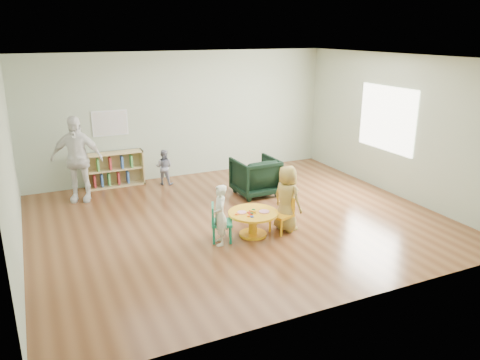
{
  "coord_description": "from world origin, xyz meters",
  "views": [
    {
      "loc": [
        -3.19,
        -7.02,
        3.22
      ],
      "look_at": [
        -0.09,
        -0.3,
        0.84
      ],
      "focal_mm": 35.0,
      "sensor_mm": 36.0,
      "label": 1
    }
  ],
  "objects_px": {
    "armchair": "(255,176)",
    "child_left": "(220,215)",
    "kid_chair_left": "(219,222)",
    "toddler": "(164,167)",
    "kid_chair_right": "(283,213)",
    "adult_caretaker": "(77,159)",
    "activity_table": "(253,219)",
    "bookshelf": "(114,169)",
    "child_right": "(287,198)"
  },
  "relations": [
    {
      "from": "activity_table",
      "to": "toddler",
      "type": "xyz_separation_m",
      "value": [
        -0.57,
        3.21,
        0.11
      ]
    },
    {
      "from": "child_left",
      "to": "toddler",
      "type": "height_order",
      "value": "child_left"
    },
    {
      "from": "adult_caretaker",
      "to": "toddler",
      "type": "bearing_deg",
      "value": 29.3
    },
    {
      "from": "armchair",
      "to": "toddler",
      "type": "relative_size",
      "value": 1.09
    },
    {
      "from": "bookshelf",
      "to": "child_right",
      "type": "height_order",
      "value": "child_right"
    },
    {
      "from": "kid_chair_right",
      "to": "bookshelf",
      "type": "height_order",
      "value": "bookshelf"
    },
    {
      "from": "kid_chair_left",
      "to": "toddler",
      "type": "bearing_deg",
      "value": -158.9
    },
    {
      "from": "bookshelf",
      "to": "armchair",
      "type": "bearing_deg",
      "value": -35.26
    },
    {
      "from": "activity_table",
      "to": "armchair",
      "type": "height_order",
      "value": "armchair"
    },
    {
      "from": "activity_table",
      "to": "child_left",
      "type": "xyz_separation_m",
      "value": [
        -0.61,
        -0.07,
        0.2
      ]
    },
    {
      "from": "activity_table",
      "to": "child_right",
      "type": "bearing_deg",
      "value": -3.08
    },
    {
      "from": "kid_chair_right",
      "to": "activity_table",
      "type": "bearing_deg",
      "value": 65.49
    },
    {
      "from": "activity_table",
      "to": "kid_chair_left",
      "type": "bearing_deg",
      "value": 176.29
    },
    {
      "from": "child_left",
      "to": "adult_caretaker",
      "type": "xyz_separation_m",
      "value": [
        -1.76,
        3.01,
        0.36
      ]
    },
    {
      "from": "kid_chair_right",
      "to": "toddler",
      "type": "relative_size",
      "value": 0.77
    },
    {
      "from": "bookshelf",
      "to": "child_left",
      "type": "relative_size",
      "value": 1.23
    },
    {
      "from": "kid_chair_right",
      "to": "adult_caretaker",
      "type": "distance_m",
      "value": 4.2
    },
    {
      "from": "bookshelf",
      "to": "child_right",
      "type": "bearing_deg",
      "value": -58.75
    },
    {
      "from": "armchair",
      "to": "toddler",
      "type": "bearing_deg",
      "value": -44.88
    },
    {
      "from": "adult_caretaker",
      "to": "child_right",
      "type": "bearing_deg",
      "value": -24.53
    },
    {
      "from": "kid_chair_right",
      "to": "kid_chair_left",
      "type": "bearing_deg",
      "value": 67.37
    },
    {
      "from": "kid_chair_left",
      "to": "toddler",
      "type": "relative_size",
      "value": 0.78
    },
    {
      "from": "child_right",
      "to": "armchair",
      "type": "bearing_deg",
      "value": -28.46
    },
    {
      "from": "bookshelf",
      "to": "child_left",
      "type": "xyz_separation_m",
      "value": [
        0.96,
        -3.63,
        0.12
      ]
    },
    {
      "from": "activity_table",
      "to": "child_right",
      "type": "relative_size",
      "value": 0.73
    },
    {
      "from": "child_left",
      "to": "child_right",
      "type": "height_order",
      "value": "child_right"
    },
    {
      "from": "activity_table",
      "to": "toddler",
      "type": "bearing_deg",
      "value": 100.07
    },
    {
      "from": "kid_chair_left",
      "to": "armchair",
      "type": "distance_m",
      "value": 2.32
    },
    {
      "from": "bookshelf",
      "to": "armchair",
      "type": "relative_size",
      "value": 1.42
    },
    {
      "from": "kid_chair_right",
      "to": "bookshelf",
      "type": "bearing_deg",
      "value": 12.79
    },
    {
      "from": "child_right",
      "to": "adult_caretaker",
      "type": "relative_size",
      "value": 0.66
    },
    {
      "from": "child_right",
      "to": "adult_caretaker",
      "type": "bearing_deg",
      "value": 26.79
    },
    {
      "from": "kid_chair_left",
      "to": "child_left",
      "type": "distance_m",
      "value": 0.2
    },
    {
      "from": "kid_chair_left",
      "to": "child_left",
      "type": "height_order",
      "value": "child_left"
    },
    {
      "from": "kid_chair_right",
      "to": "adult_caretaker",
      "type": "relative_size",
      "value": 0.36
    },
    {
      "from": "activity_table",
      "to": "armchair",
      "type": "distance_m",
      "value": 2.02
    },
    {
      "from": "kid_chair_right",
      "to": "bookshelf",
      "type": "xyz_separation_m",
      "value": [
        -2.1,
        3.63,
        0.04
      ]
    },
    {
      "from": "kid_chair_left",
      "to": "child_right",
      "type": "xyz_separation_m",
      "value": [
        1.19,
        -0.07,
        0.23
      ]
    },
    {
      "from": "activity_table",
      "to": "adult_caretaker",
      "type": "xyz_separation_m",
      "value": [
        -2.37,
        2.93,
        0.56
      ]
    },
    {
      "from": "armchair",
      "to": "bookshelf",
      "type": "bearing_deg",
      "value": -36.68
    },
    {
      "from": "kid_chair_left",
      "to": "kid_chair_right",
      "type": "bearing_deg",
      "value": 105.94
    },
    {
      "from": "armchair",
      "to": "child_left",
      "type": "bearing_deg",
      "value": 48.91
    },
    {
      "from": "activity_table",
      "to": "bookshelf",
      "type": "bearing_deg",
      "value": 113.83
    },
    {
      "from": "bookshelf",
      "to": "toddler",
      "type": "height_order",
      "value": "toddler"
    },
    {
      "from": "bookshelf",
      "to": "toddler",
      "type": "distance_m",
      "value": 1.06
    },
    {
      "from": "bookshelf",
      "to": "kid_chair_left",
      "type": "bearing_deg",
      "value": -74.33
    },
    {
      "from": "kid_chair_right",
      "to": "toddler",
      "type": "height_order",
      "value": "toddler"
    },
    {
      "from": "armchair",
      "to": "child_left",
      "type": "relative_size",
      "value": 0.87
    },
    {
      "from": "activity_table",
      "to": "adult_caretaker",
      "type": "bearing_deg",
      "value": 128.91
    },
    {
      "from": "child_left",
      "to": "child_right",
      "type": "bearing_deg",
      "value": 106.63
    }
  ]
}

